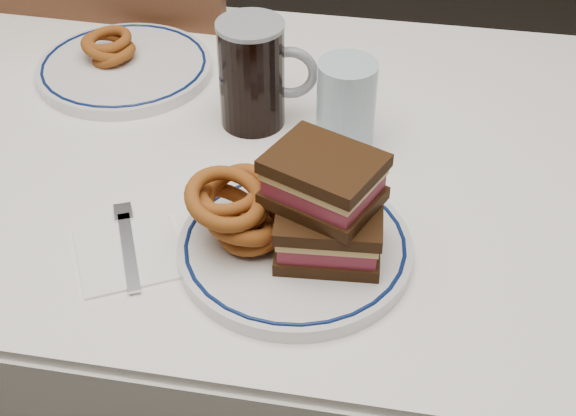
% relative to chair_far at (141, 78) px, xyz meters
% --- Properties ---
extents(dining_table, '(1.27, 0.87, 0.75)m').
position_rel_chair_far_xyz_m(dining_table, '(0.23, -0.47, 0.10)').
color(dining_table, white).
rests_on(dining_table, floor).
extents(chair_far, '(0.48, 0.48, 1.01)m').
position_rel_chair_far_xyz_m(chair_far, '(0.00, 0.00, 0.00)').
color(chair_far, '#4A2617').
rests_on(chair_far, floor).
extents(main_plate, '(0.29, 0.29, 0.02)m').
position_rel_chair_far_xyz_m(main_plate, '(0.45, -0.69, 0.21)').
color(main_plate, silver).
rests_on(main_plate, dining_table).
extents(reuben_sandwich, '(0.15, 0.14, 0.13)m').
position_rel_chair_far_xyz_m(reuben_sandwich, '(0.49, -0.69, 0.29)').
color(reuben_sandwich, black).
rests_on(reuben_sandwich, main_plate).
extents(onion_rings_main, '(0.13, 0.13, 0.11)m').
position_rel_chair_far_xyz_m(onion_rings_main, '(0.38, -0.69, 0.26)').
color(onion_rings_main, '#67340D').
rests_on(onion_rings_main, main_plate).
extents(ketchup_ramekin, '(0.05, 0.05, 0.03)m').
position_rel_chair_far_xyz_m(ketchup_ramekin, '(0.45, -0.62, 0.24)').
color(ketchup_ramekin, white).
rests_on(ketchup_ramekin, main_plate).
extents(beer_mug, '(0.15, 0.10, 0.16)m').
position_rel_chair_far_xyz_m(beer_mug, '(0.34, -0.41, 0.29)').
color(beer_mug, black).
rests_on(beer_mug, dining_table).
extents(water_glass, '(0.08, 0.08, 0.13)m').
position_rel_chair_far_xyz_m(water_glass, '(0.48, -0.44, 0.27)').
color(water_glass, '#A2C2D1').
rests_on(water_glass, dining_table).
extents(far_plate, '(0.29, 0.29, 0.02)m').
position_rel_chair_far_xyz_m(far_plate, '(0.10, -0.31, 0.21)').
color(far_plate, silver).
rests_on(far_plate, dining_table).
extents(onion_rings_far, '(0.10, 0.09, 0.06)m').
position_rel_chair_far_xyz_m(onion_rings_far, '(0.07, -0.29, 0.24)').
color(onion_rings_far, '#67340D').
rests_on(onion_rings_far, far_plate).
extents(napkin_fork, '(0.17, 0.18, 0.01)m').
position_rel_chair_far_xyz_m(napkin_fork, '(0.25, -0.72, 0.20)').
color(napkin_fork, white).
rests_on(napkin_fork, dining_table).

